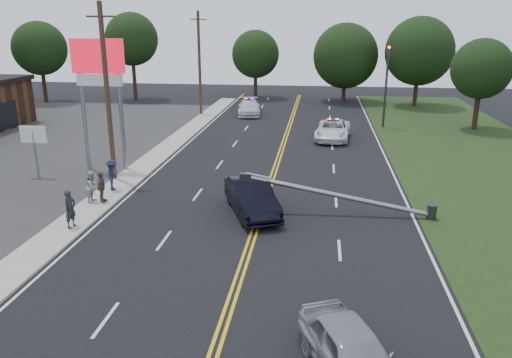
# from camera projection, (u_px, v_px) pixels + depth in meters

# --- Properties ---
(ground) EXTENTS (120.00, 120.00, 0.00)m
(ground) POSITION_uv_depth(u_px,v_px,m) (233.00, 295.00, 17.01)
(ground) COLOR black
(ground) RESTS_ON ground
(sidewalk) EXTENTS (1.80, 70.00, 0.12)m
(sidewalk) POSITION_uv_depth(u_px,v_px,m) (114.00, 190.00, 27.48)
(sidewalk) COLOR #ABA59B
(sidewalk) RESTS_ON ground
(centerline_yellow) EXTENTS (0.36, 80.00, 0.00)m
(centerline_yellow) POSITION_uv_depth(u_px,v_px,m) (266.00, 197.00, 26.47)
(centerline_yellow) COLOR gold
(centerline_yellow) RESTS_ON ground
(pylon_sign) EXTENTS (3.20, 0.35, 8.00)m
(pylon_sign) POSITION_uv_depth(u_px,v_px,m) (99.00, 73.00, 29.75)
(pylon_sign) COLOR gray
(pylon_sign) RESTS_ON ground
(small_sign) EXTENTS (1.60, 0.14, 3.10)m
(small_sign) POSITION_uv_depth(u_px,v_px,m) (34.00, 139.00, 29.38)
(small_sign) COLOR gray
(small_sign) RESTS_ON ground
(traffic_signal) EXTENTS (0.28, 0.41, 7.05)m
(traffic_signal) POSITION_uv_depth(u_px,v_px,m) (386.00, 79.00, 43.13)
(traffic_signal) COLOR #2D2D30
(traffic_signal) RESTS_ON ground
(fallen_streetlight) EXTENTS (9.36, 0.44, 1.91)m
(fallen_streetlight) POSITION_uv_depth(u_px,v_px,m) (348.00, 197.00, 23.80)
(fallen_streetlight) COLOR #2D2D30
(fallen_streetlight) RESTS_ON ground
(utility_pole_mid) EXTENTS (1.60, 0.28, 10.00)m
(utility_pole_mid) POSITION_uv_depth(u_px,v_px,m) (107.00, 93.00, 27.97)
(utility_pole_mid) COLOR #382619
(utility_pole_mid) RESTS_ON ground
(utility_pole_far) EXTENTS (1.60, 0.28, 10.00)m
(utility_pole_far) POSITION_uv_depth(u_px,v_px,m) (200.00, 63.00, 48.79)
(utility_pole_far) COLOR #382619
(utility_pole_far) RESTS_ON ground
(tree_4) EXTENTS (6.02, 6.02, 9.13)m
(tree_4) POSITION_uv_depth(u_px,v_px,m) (40.00, 48.00, 56.50)
(tree_4) COLOR black
(tree_4) RESTS_ON ground
(tree_5) EXTENTS (6.14, 6.14, 10.13)m
(tree_5) POSITION_uv_depth(u_px,v_px,m) (132.00, 39.00, 58.44)
(tree_5) COLOR black
(tree_5) RESTS_ON ground
(tree_6) EXTENTS (5.74, 5.74, 8.13)m
(tree_6) POSITION_uv_depth(u_px,v_px,m) (255.00, 54.00, 60.43)
(tree_6) COLOR black
(tree_6) RESTS_ON ground
(tree_7) EXTENTS (7.44, 7.44, 8.95)m
(tree_7) POSITION_uv_depth(u_px,v_px,m) (346.00, 56.00, 57.60)
(tree_7) COLOR black
(tree_7) RESTS_ON ground
(tree_8) EXTENTS (7.36, 7.36, 9.63)m
(tree_8) POSITION_uv_depth(u_px,v_px,m) (419.00, 51.00, 53.93)
(tree_8) COLOR black
(tree_8) RESTS_ON ground
(tree_9) EXTENTS (5.03, 5.03, 7.71)m
(tree_9) POSITION_uv_depth(u_px,v_px,m) (482.00, 69.00, 41.89)
(tree_9) COLOR black
(tree_9) RESTS_ON ground
(crashed_sedan) EXTENTS (3.50, 5.29, 1.65)m
(crashed_sedan) POSITION_uv_depth(u_px,v_px,m) (252.00, 197.00, 24.08)
(crashed_sedan) COLOR black
(crashed_sedan) RESTS_ON ground
(waiting_sedan) EXTENTS (3.33, 4.70, 1.49)m
(waiting_sedan) POSITION_uv_depth(u_px,v_px,m) (352.00, 355.00, 12.77)
(waiting_sedan) COLOR #979A9E
(waiting_sedan) RESTS_ON ground
(emergency_a) EXTENTS (3.02, 5.68, 1.52)m
(emergency_a) POSITION_uv_depth(u_px,v_px,m) (333.00, 130.00, 39.49)
(emergency_a) COLOR white
(emergency_a) RESTS_ON ground
(emergency_b) EXTENTS (2.85, 5.51, 1.53)m
(emergency_b) POSITION_uv_depth(u_px,v_px,m) (249.00, 107.00, 50.11)
(emergency_b) COLOR silver
(emergency_b) RESTS_ON ground
(bystander_a) EXTENTS (0.55, 0.71, 1.73)m
(bystander_a) POSITION_uv_depth(u_px,v_px,m) (70.00, 209.00, 22.10)
(bystander_a) COLOR #23242A
(bystander_a) RESTS_ON sidewalk
(bystander_b) EXTENTS (0.62, 0.79, 1.60)m
(bystander_b) POSITION_uv_depth(u_px,v_px,m) (92.00, 186.00, 25.35)
(bystander_b) COLOR #A5A5AA
(bystander_b) RESTS_ON sidewalk
(bystander_c) EXTENTS (0.90, 1.23, 1.70)m
(bystander_c) POSITION_uv_depth(u_px,v_px,m) (112.00, 175.00, 27.08)
(bystander_c) COLOR #18203C
(bystander_c) RESTS_ON sidewalk
(bystander_d) EXTENTS (0.49, 0.98, 1.62)m
(bystander_d) POSITION_uv_depth(u_px,v_px,m) (101.00, 187.00, 25.26)
(bystander_d) COLOR #5D4F4A
(bystander_d) RESTS_ON sidewalk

